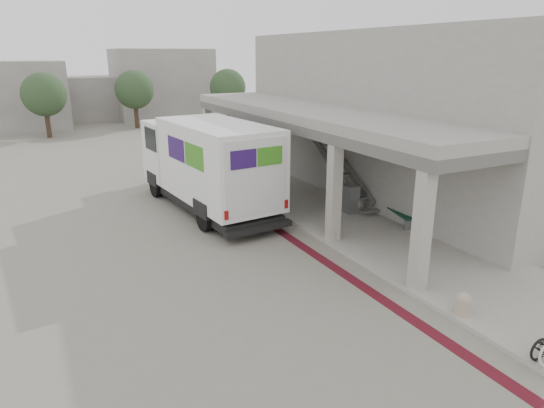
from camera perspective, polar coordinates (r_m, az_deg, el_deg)
ground at (r=15.15m, az=1.51°, el=-6.45°), size 120.00×120.00×0.00m
bike_lane_stripe at (r=17.22m, az=1.25°, el=-3.44°), size 0.35×40.00×0.01m
sidewalk at (r=17.27m, az=13.27°, el=-3.66°), size 4.40×28.00×0.12m
transit_building at (r=21.61m, az=11.98°, el=9.76°), size 7.60×17.00×7.00m
distant_backdrop at (r=48.31m, az=-23.06°, el=11.95°), size 28.00×10.00×6.50m
tree_left at (r=40.29m, az=-25.24°, el=11.56°), size 3.20×3.20×4.80m
tree_mid at (r=43.13m, az=-15.89°, el=12.80°), size 3.20×3.20×4.80m
tree_right at (r=44.50m, az=-5.23°, el=13.48°), size 3.20×3.20×4.80m
fedex_truck at (r=19.54m, az=-7.72°, el=4.83°), size 3.36×8.70×3.63m
bench at (r=18.40m, az=14.83°, el=-1.30°), size 0.80×1.78×0.41m
bollard_near at (r=12.65m, az=21.57°, el=-10.80°), size 0.38×0.38×0.56m
bollard_far at (r=16.41m, az=7.16°, el=-3.20°), size 0.36×0.36×0.54m
utility_cabinet at (r=19.17m, az=9.11°, el=0.62°), size 0.53×0.68×1.09m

